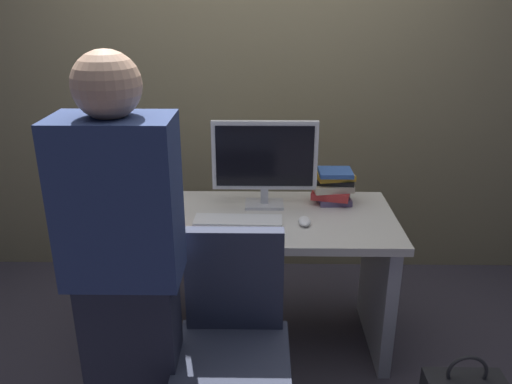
{
  "coord_description": "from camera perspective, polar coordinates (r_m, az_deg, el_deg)",
  "views": [
    {
      "loc": [
        0.03,
        -2.36,
        1.79
      ],
      "look_at": [
        0.0,
        -0.05,
        0.9
      ],
      "focal_mm": 35.93,
      "sensor_mm": 36.0,
      "label": 1
    }
  ],
  "objects": [
    {
      "name": "ground_plane",
      "position": [
        2.96,
        0.01,
        -16.03
      ],
      "size": [
        9.0,
        9.0,
        0.0
      ],
      "primitive_type": "plane",
      "color": "#3D3842"
    },
    {
      "name": "cup_by_monitor",
      "position": [
        2.74,
        -10.92,
        -0.53
      ],
      "size": [
        0.07,
        0.07,
        0.1
      ],
      "primitive_type": "cylinder",
      "color": "#3372B2",
      "rests_on": "desk"
    },
    {
      "name": "mouse",
      "position": [
        2.49,
        5.42,
        -3.26
      ],
      "size": [
        0.06,
        0.1,
        0.03
      ],
      "primitive_type": "ellipsoid",
      "color": "white",
      "rests_on": "desk"
    },
    {
      "name": "office_chair",
      "position": [
        2.15,
        -2.52,
        -18.2
      ],
      "size": [
        0.52,
        0.52,
        0.94
      ],
      "color": "black",
      "rests_on": "ground"
    },
    {
      "name": "keyboard",
      "position": [
        2.51,
        -2.0,
        -3.22
      ],
      "size": [
        0.43,
        0.14,
        0.02
      ],
      "primitive_type": "cube",
      "rotation": [
        0.0,
        0.0,
        -0.03
      ],
      "color": "white",
      "rests_on": "desk"
    },
    {
      "name": "monitor",
      "position": [
        2.62,
        0.97,
        3.67
      ],
      "size": [
        0.54,
        0.14,
        0.46
      ],
      "color": "silver",
      "rests_on": "desk"
    },
    {
      "name": "book_stack",
      "position": [
        2.75,
        8.6,
        0.61
      ],
      "size": [
        0.24,
        0.18,
        0.18
      ],
      "color": "#594C72",
      "rests_on": "desk"
    },
    {
      "name": "person_at_desk",
      "position": [
        1.91,
        -14.18,
        -9.35
      ],
      "size": [
        0.4,
        0.24,
        1.64
      ],
      "color": "#262838",
      "rests_on": "ground"
    },
    {
      "name": "desk",
      "position": [
        2.68,
        0.01,
        -7.27
      ],
      "size": [
        1.4,
        0.69,
        0.75
      ],
      "color": "beige",
      "rests_on": "ground"
    },
    {
      "name": "cup_near_keyboard",
      "position": [
        2.47,
        -9.45,
        -2.96
      ],
      "size": [
        0.06,
        0.06,
        0.09
      ],
      "primitive_type": "cylinder",
      "color": "#D84C3F",
      "rests_on": "desk"
    },
    {
      "name": "wall_back",
      "position": [
        3.28,
        0.24,
        16.07
      ],
      "size": [
        6.4,
        0.1,
        3.0
      ],
      "primitive_type": "cube",
      "color": "#8C7F5B",
      "rests_on": "ground"
    }
  ]
}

